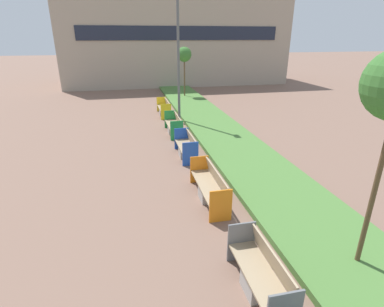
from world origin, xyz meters
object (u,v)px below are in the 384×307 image
bench_green_frame (174,126)px  bench_yellow_frame (164,109)px  sapling_tree_far (184,55)px  street_lamp_post (178,45)px  bench_orange_frame (210,188)px  bench_blue_frame (186,148)px  bench_grey_frame (260,277)px

bench_green_frame → bench_yellow_frame: 3.87m
sapling_tree_far → street_lamp_post: bearing=-103.3°
bench_orange_frame → bench_green_frame: size_ratio=1.11×
bench_orange_frame → bench_yellow_frame: (-0.00, 10.66, -0.01)m
bench_blue_frame → street_lamp_post: (0.61, 5.14, 3.86)m
bench_grey_frame → bench_blue_frame: (-0.00, 7.21, -0.00)m
bench_blue_frame → bench_yellow_frame: (0.00, 7.09, 0.01)m
bench_grey_frame → bench_orange_frame: 3.64m
bench_orange_frame → street_lamp_post: bearing=86.0°
bench_green_frame → bench_orange_frame: bearing=-90.0°
bench_orange_frame → sapling_tree_far: bearing=81.7°
bench_grey_frame → bench_blue_frame: bearing=90.0°
bench_grey_frame → bench_orange_frame: (0.01, 3.64, 0.01)m
bench_yellow_frame → street_lamp_post: street_lamp_post is taller
bench_blue_frame → bench_yellow_frame: same height
street_lamp_post → bench_green_frame: bearing=-107.6°
bench_grey_frame → street_lamp_post: street_lamp_post is taller
bench_blue_frame → sapling_tree_far: bearing=79.4°
street_lamp_post → sapling_tree_far: 7.52m
sapling_tree_far → bench_blue_frame: bearing=-100.6°
bench_green_frame → street_lamp_post: street_lamp_post is taller
bench_blue_frame → bench_grey_frame: bearing=-90.0°
bench_blue_frame → bench_yellow_frame: size_ratio=0.86×
bench_grey_frame → bench_green_frame: size_ratio=0.88×
bench_green_frame → sapling_tree_far: (2.33, 9.18, 2.93)m
bench_grey_frame → street_lamp_post: 12.96m
bench_yellow_frame → bench_green_frame: bearing=-90.0°
bench_green_frame → sapling_tree_far: bearing=75.8°
bench_orange_frame → street_lamp_post: 9.55m
sapling_tree_far → bench_yellow_frame: bearing=-113.6°
bench_green_frame → bench_yellow_frame: same height
bench_orange_frame → bench_grey_frame: bearing=-90.1°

